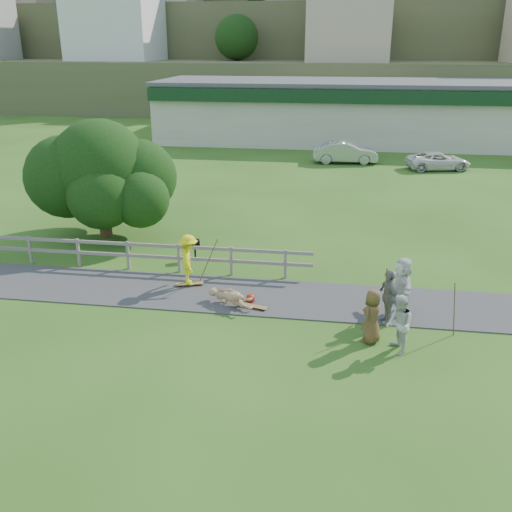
{
  "coord_description": "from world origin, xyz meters",
  "views": [
    {
      "loc": [
        3.9,
        -15.94,
        8.11
      ],
      "look_at": [
        1.11,
        2.0,
        1.29
      ],
      "focal_mm": 40.0,
      "sensor_mm": 36.0,
      "label": 1
    }
  ],
  "objects_px": {
    "spectator_d": "(402,286)",
    "tree": "(102,193)",
    "car_silver": "(345,153)",
    "bbq": "(195,250)",
    "spectator_a": "(399,325)",
    "skater_fallen": "(230,297)",
    "spectator_b": "(388,297)",
    "spectator_c": "(372,316)",
    "skater_rider": "(189,263)",
    "car_white": "(438,161)"
  },
  "relations": [
    {
      "from": "tree",
      "to": "bbq",
      "type": "height_order",
      "value": "tree"
    },
    {
      "from": "spectator_b",
      "to": "bbq",
      "type": "xyz_separation_m",
      "value": [
        -7.2,
        4.42,
        -0.47
      ]
    },
    {
      "from": "spectator_a",
      "to": "spectator_c",
      "type": "bearing_deg",
      "value": -138.95
    },
    {
      "from": "spectator_a",
      "to": "tree",
      "type": "bearing_deg",
      "value": -140.21
    },
    {
      "from": "car_silver",
      "to": "spectator_c",
      "type": "bearing_deg",
      "value": 177.0
    },
    {
      "from": "skater_fallen",
      "to": "spectator_a",
      "type": "xyz_separation_m",
      "value": [
        5.17,
        -2.17,
        0.53
      ]
    },
    {
      "from": "spectator_b",
      "to": "car_silver",
      "type": "bearing_deg",
      "value": 161.13
    },
    {
      "from": "spectator_d",
      "to": "tree",
      "type": "height_order",
      "value": "tree"
    },
    {
      "from": "skater_rider",
      "to": "spectator_d",
      "type": "bearing_deg",
      "value": -117.21
    },
    {
      "from": "skater_fallen",
      "to": "car_white",
      "type": "height_order",
      "value": "car_white"
    },
    {
      "from": "spectator_d",
      "to": "car_silver",
      "type": "distance_m",
      "value": 24.33
    },
    {
      "from": "spectator_b",
      "to": "car_white",
      "type": "xyz_separation_m",
      "value": [
        4.77,
        23.61,
        -0.28
      ]
    },
    {
      "from": "skater_rider",
      "to": "car_silver",
      "type": "relative_size",
      "value": 0.4
    },
    {
      "from": "spectator_a",
      "to": "spectator_b",
      "type": "height_order",
      "value": "spectator_b"
    },
    {
      "from": "car_silver",
      "to": "car_white",
      "type": "bearing_deg",
      "value": -107.13
    },
    {
      "from": "spectator_d",
      "to": "bbq",
      "type": "bearing_deg",
      "value": -132.15
    },
    {
      "from": "spectator_b",
      "to": "car_silver",
      "type": "height_order",
      "value": "spectator_b"
    },
    {
      "from": "car_silver",
      "to": "bbq",
      "type": "height_order",
      "value": "car_silver"
    },
    {
      "from": "spectator_d",
      "to": "bbq",
      "type": "relative_size",
      "value": 2.34
    },
    {
      "from": "bbq",
      "to": "tree",
      "type": "bearing_deg",
      "value": 134.89
    },
    {
      "from": "spectator_b",
      "to": "car_white",
      "type": "distance_m",
      "value": 24.08
    },
    {
      "from": "skater_fallen",
      "to": "bbq",
      "type": "height_order",
      "value": "bbq"
    },
    {
      "from": "skater_rider",
      "to": "car_silver",
      "type": "bearing_deg",
      "value": -31.24
    },
    {
      "from": "spectator_b",
      "to": "spectator_a",
      "type": "bearing_deg",
      "value": -15.95
    },
    {
      "from": "skater_fallen",
      "to": "car_white",
      "type": "distance_m",
      "value": 25.15
    },
    {
      "from": "spectator_d",
      "to": "spectator_b",
      "type": "bearing_deg",
      "value": -49.35
    },
    {
      "from": "spectator_a",
      "to": "car_white",
      "type": "bearing_deg",
      "value": 154.48
    },
    {
      "from": "spectator_a",
      "to": "spectator_d",
      "type": "height_order",
      "value": "spectator_d"
    },
    {
      "from": "spectator_d",
      "to": "car_white",
      "type": "relative_size",
      "value": 0.45
    },
    {
      "from": "skater_fallen",
      "to": "spectator_b",
      "type": "distance_m",
      "value": 5.02
    },
    {
      "from": "skater_fallen",
      "to": "car_white",
      "type": "relative_size",
      "value": 0.4
    },
    {
      "from": "tree",
      "to": "bbq",
      "type": "bearing_deg",
      "value": -25.67
    },
    {
      "from": "tree",
      "to": "car_white",
      "type": "bearing_deg",
      "value": 45.53
    },
    {
      "from": "spectator_a",
      "to": "skater_fallen",
      "type": "bearing_deg",
      "value": -128.11
    },
    {
      "from": "spectator_c",
      "to": "skater_rider",
      "type": "bearing_deg",
      "value": -83.38
    },
    {
      "from": "skater_fallen",
      "to": "spectator_a",
      "type": "relative_size",
      "value": 1.01
    },
    {
      "from": "car_silver",
      "to": "tree",
      "type": "height_order",
      "value": "tree"
    },
    {
      "from": "car_white",
      "to": "spectator_a",
      "type": "bearing_deg",
      "value": 155.96
    },
    {
      "from": "car_silver",
      "to": "car_white",
      "type": "height_order",
      "value": "car_silver"
    },
    {
      "from": "spectator_a",
      "to": "car_silver",
      "type": "height_order",
      "value": "spectator_a"
    },
    {
      "from": "skater_rider",
      "to": "tree",
      "type": "bearing_deg",
      "value": 27.99
    },
    {
      "from": "skater_rider",
      "to": "tree",
      "type": "height_order",
      "value": "tree"
    },
    {
      "from": "spectator_b",
      "to": "spectator_d",
      "type": "xyz_separation_m",
      "value": [
        0.45,
        0.69,
        0.08
      ]
    },
    {
      "from": "spectator_a",
      "to": "bbq",
      "type": "relative_size",
      "value": 2.08
    },
    {
      "from": "spectator_b",
      "to": "car_silver",
      "type": "relative_size",
      "value": 0.39
    },
    {
      "from": "spectator_b",
      "to": "car_silver",
      "type": "distance_m",
      "value": 24.98
    },
    {
      "from": "spectator_a",
      "to": "car_silver",
      "type": "distance_m",
      "value": 26.75
    },
    {
      "from": "car_silver",
      "to": "skater_fallen",
      "type": "bearing_deg",
      "value": 166.78
    },
    {
      "from": "tree",
      "to": "bbq",
      "type": "relative_size",
      "value": 8.33
    },
    {
      "from": "skater_rider",
      "to": "car_white",
      "type": "relative_size",
      "value": 0.42
    }
  ]
}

